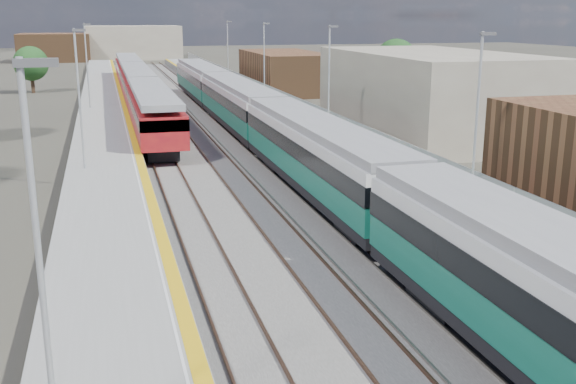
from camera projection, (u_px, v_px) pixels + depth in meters
name	position (u px, v px, depth m)	size (l,w,h in m)	color
ground	(220.00, 132.00, 54.80)	(320.00, 320.00, 0.00)	#47443A
ballast_bed	(188.00, 128.00, 56.55)	(10.50, 155.00, 0.06)	#565451
tracks	(193.00, 123.00, 58.24)	(8.96, 160.00, 0.17)	#4C3323
platform_right	(275.00, 118.00, 58.33)	(4.70, 155.00, 8.52)	slate
platform_left	(104.00, 125.00, 54.68)	(4.30, 155.00, 8.52)	slate
buildings	(49.00, 7.00, 130.13)	(72.00, 185.50, 40.00)	brown
green_train	(270.00, 123.00, 44.07)	(3.03, 84.20, 3.33)	black
red_train	(138.00, 85.00, 69.17)	(3.01, 61.09, 3.81)	black
tree_c	(31.00, 64.00, 81.30)	(4.14, 4.14, 5.61)	#382619
tree_d	(396.00, 61.00, 76.96)	(4.89, 4.89, 6.63)	#382619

